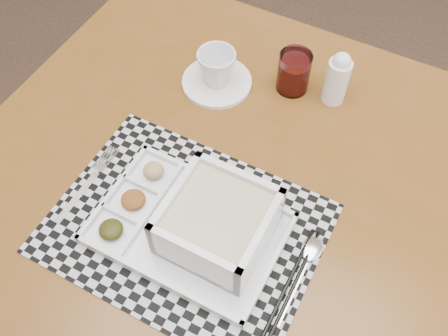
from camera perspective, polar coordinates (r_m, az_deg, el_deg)
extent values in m
cube|color=#583810|center=(0.96, -0.98, -1.57)|extent=(1.03, 1.03, 0.04)
cylinder|color=#583810|center=(1.61, -7.12, 9.09)|extent=(0.05, 0.05, 0.68)
cylinder|color=#583810|center=(1.47, 22.72, -3.06)|extent=(0.05, 0.05, 0.68)
cube|color=#583810|center=(1.25, 8.29, 11.30)|extent=(0.83, 0.09, 0.08)
cube|color=#583810|center=(1.18, -18.96, 4.90)|extent=(0.09, 0.83, 0.08)
cube|color=#583810|center=(0.99, 21.31, -12.77)|extent=(0.09, 0.83, 0.08)
cube|color=#A7A7AE|center=(0.89, -4.46, -6.87)|extent=(0.49, 0.38, 0.00)
cube|color=silver|center=(0.88, -4.04, -7.05)|extent=(0.34, 0.24, 0.01)
cube|color=silver|center=(0.91, -0.74, -1.50)|extent=(0.32, 0.03, 0.01)
cube|color=silver|center=(0.83, -7.82, -12.41)|extent=(0.32, 0.03, 0.01)
cube|color=silver|center=(0.92, -12.49, -2.57)|extent=(0.03, 0.22, 0.01)
cube|color=silver|center=(0.84, 5.36, -11.13)|extent=(0.03, 0.22, 0.01)
cube|color=silver|center=(0.89, -8.27, -4.67)|extent=(0.02, 0.20, 0.01)
cube|color=silver|center=(0.89, -11.72, -5.20)|extent=(0.08, 0.01, 0.01)
cube|color=silver|center=(0.92, -9.36, -1.95)|extent=(0.08, 0.01, 0.01)
ellipsoid|color=black|center=(0.88, -12.80, -6.87)|extent=(0.04, 0.04, 0.02)
ellipsoid|color=#552F0E|center=(0.90, -10.34, -3.57)|extent=(0.04, 0.04, 0.02)
ellipsoid|color=olive|center=(0.93, -8.07, -0.27)|extent=(0.04, 0.04, 0.02)
cube|color=silver|center=(0.86, -0.70, -7.36)|extent=(0.18, 0.18, 0.01)
cube|color=silver|center=(0.86, 1.71, -2.10)|extent=(0.17, 0.03, 0.09)
cube|color=silver|center=(0.80, -3.41, -10.49)|extent=(0.17, 0.03, 0.09)
cube|color=silver|center=(0.85, -5.37, -3.96)|extent=(0.03, 0.17, 0.09)
cube|color=silver|center=(0.81, 4.16, -8.38)|extent=(0.03, 0.17, 0.09)
cube|color=#B9AC89|center=(0.83, -0.73, -6.27)|extent=(0.16, 0.16, 0.08)
cube|color=silver|center=(0.95, -16.55, -3.18)|extent=(0.02, 0.12, 0.00)
cube|color=silver|center=(0.98, -13.95, 0.13)|extent=(0.02, 0.02, 0.00)
cube|color=silver|center=(0.99, -13.38, 1.60)|extent=(0.01, 0.04, 0.00)
cube|color=silver|center=(0.99, -13.10, 1.47)|extent=(0.01, 0.04, 0.00)
cube|color=silver|center=(0.99, -12.82, 1.34)|extent=(0.01, 0.04, 0.00)
cube|color=silver|center=(0.98, -12.53, 1.21)|extent=(0.01, 0.04, 0.00)
cube|color=silver|center=(0.84, 7.69, -13.98)|extent=(0.02, 0.12, 0.00)
ellipsoid|color=silver|center=(0.87, 10.06, -8.95)|extent=(0.04, 0.06, 0.01)
cylinder|color=black|center=(0.84, 7.02, -13.53)|extent=(0.03, 0.24, 0.01)
cylinder|color=black|center=(0.84, 7.66, -13.81)|extent=(0.03, 0.24, 0.01)
cylinder|color=silver|center=(1.09, -0.83, 9.80)|extent=(0.15, 0.15, 0.01)
imported|color=silver|center=(1.05, -0.86, 11.42)|extent=(0.10, 0.10, 0.08)
cylinder|color=white|center=(1.06, 7.99, 10.81)|extent=(0.07, 0.07, 0.09)
cylinder|color=#3C0406|center=(1.07, 7.92, 10.39)|extent=(0.06, 0.06, 0.07)
cylinder|color=silver|center=(1.05, 12.72, 9.64)|extent=(0.05, 0.05, 0.10)
sphere|color=silver|center=(1.01, 13.30, 11.80)|extent=(0.04, 0.04, 0.04)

